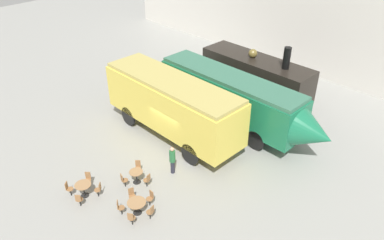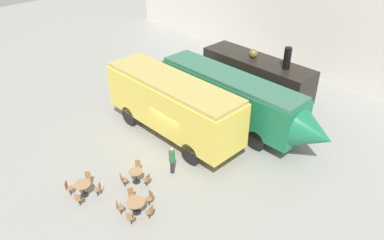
{
  "view_description": "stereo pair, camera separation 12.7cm",
  "coord_description": "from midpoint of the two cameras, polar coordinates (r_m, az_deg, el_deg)",
  "views": [
    {
      "loc": [
        14.51,
        -12.75,
        13.81
      ],
      "look_at": [
        0.6,
        1.0,
        1.6
      ],
      "focal_mm": 35.0,
      "sensor_mm": 36.0,
      "label": 1
    },
    {
      "loc": [
        14.6,
        -12.66,
        13.81
      ],
      "look_at": [
        0.6,
        1.0,
        1.6
      ],
      "focal_mm": 35.0,
      "sensor_mm": 36.0,
      "label": 2
    }
  ],
  "objects": [
    {
      "name": "cafe_chair_11",
      "position": [
        20.0,
        -16.76,
        -11.42
      ],
      "size": [
        0.4,
        0.4,
        0.87
      ],
      "rotation": [
        0.0,
        0.0,
        8.6
      ],
      "color": "black",
      "rests_on": "ground_plane"
    },
    {
      "name": "cafe_chair_1",
      "position": [
        20.6,
        -10.31,
        -8.88
      ],
      "size": [
        0.36,
        0.38,
        0.87
      ],
      "rotation": [
        0.0,
        0.0,
        7.6
      ],
      "color": "black",
      "rests_on": "ground_plane"
    },
    {
      "name": "streamlined_locomotive",
      "position": [
        24.38,
        7.3,
        3.16
      ],
      "size": [
        12.65,
        2.43,
        3.57
      ],
      "color": "#196B47",
      "rests_on": "ground_plane"
    },
    {
      "name": "cafe_chair_10",
      "position": [
        20.81,
        -18.2,
        -9.73
      ],
      "size": [
        0.4,
        0.4,
        0.87
      ],
      "rotation": [
        0.0,
        0.0,
        7.03
      ],
      "color": "black",
      "rests_on": "ground_plane"
    },
    {
      "name": "cafe_chair_7",
      "position": [
        18.69,
        -6.21,
        -13.65
      ],
      "size": [
        0.39,
        0.37,
        0.87
      ],
      "rotation": [
        0.0,
        0.0,
        9.71
      ],
      "color": "black",
      "rests_on": "ground_plane"
    },
    {
      "name": "cafe_table_far",
      "position": [
        20.48,
        -16.13,
        -9.71
      ],
      "size": [
        0.85,
        0.85,
        0.78
      ],
      "color": "black",
      "rests_on": "ground_plane"
    },
    {
      "name": "cafe_table_mid",
      "position": [
        19.02,
        -8.35,
        -12.55
      ],
      "size": [
        0.94,
        0.94,
        0.71
      ],
      "color": "black",
      "rests_on": "ground_plane"
    },
    {
      "name": "passenger_coach_vintage",
      "position": [
        23.39,
        -2.87,
        2.68
      ],
      "size": [
        9.92,
        2.86,
        3.94
      ],
      "color": "#E0C64C",
      "rests_on": "ground_plane"
    },
    {
      "name": "cafe_chair_6",
      "position": [
        18.52,
        -9.19,
        -14.47
      ],
      "size": [
        0.4,
        0.4,
        0.87
      ],
      "rotation": [
        0.0,
        0.0,
        8.45
      ],
      "color": "black",
      "rests_on": "ground_plane"
    },
    {
      "name": "cafe_chair_4",
      "position": [
        19.66,
        -9.07,
        -11.1
      ],
      "size": [
        0.39,
        0.37,
        0.87
      ],
      "rotation": [
        0.0,
        0.0,
        5.94
      ],
      "color": "black",
      "rests_on": "ground_plane"
    },
    {
      "name": "ground_plane",
      "position": [
        23.75,
        -2.6,
        -3.62
      ],
      "size": [
        80.0,
        80.0,
        0.0
      ],
      "primitive_type": "plane",
      "color": "gray"
    },
    {
      "name": "visitor_person",
      "position": [
        20.94,
        -2.89,
        -5.95
      ],
      "size": [
        0.34,
        0.34,
        1.75
      ],
      "color": "#262633",
      "rests_on": "ground_plane"
    },
    {
      "name": "backdrop_wall",
      "position": [
        32.99,
        18.1,
        14.05
      ],
      "size": [
        44.0,
        0.15,
        9.0
      ],
      "color": "silver",
      "rests_on": "ground_plane"
    },
    {
      "name": "cafe_table_near",
      "position": [
        20.74,
        -8.38,
        -8.16
      ],
      "size": [
        0.75,
        0.75,
        0.74
      ],
      "color": "black",
      "rests_on": "ground_plane"
    },
    {
      "name": "cafe_chair_3",
      "position": [
        19.39,
        -6.27,
        -11.57
      ],
      "size": [
        0.36,
        0.36,
        0.87
      ],
      "rotation": [
        0.0,
        0.0,
        4.68
      ],
      "color": "black",
      "rests_on": "ground_plane"
    },
    {
      "name": "cafe_chair_0",
      "position": [
        21.34,
        -8.11,
        -6.97
      ],
      "size": [
        0.4,
        0.4,
        0.87
      ],
      "rotation": [
        0.0,
        0.0,
        5.51
      ],
      "color": "black",
      "rests_on": "ground_plane"
    },
    {
      "name": "steam_locomotive",
      "position": [
        28.19,
        9.92,
        6.81
      ],
      "size": [
        8.6,
        2.43,
        4.8
      ],
      "color": "black",
      "rests_on": "ground_plane"
    },
    {
      "name": "cafe_chair_9",
      "position": [
        21.11,
        -15.46,
        -8.49
      ],
      "size": [
        0.4,
        0.4,
        0.87
      ],
      "rotation": [
        0.0,
        0.0,
        5.46
      ],
      "color": "black",
      "rests_on": "ground_plane"
    },
    {
      "name": "cafe_chair_2",
      "position": [
        20.41,
        -6.69,
        -8.97
      ],
      "size": [
        0.39,
        0.36,
        0.87
      ],
      "rotation": [
        0.0,
        0.0,
        9.69
      ],
      "color": "black",
      "rests_on": "ground_plane"
    },
    {
      "name": "cafe_chair_5",
      "position": [
        19.14,
        -10.9,
        -12.81
      ],
      "size": [
        0.4,
        0.4,
        0.87
      ],
      "rotation": [
        0.0,
        0.0,
        7.19
      ],
      "color": "black",
      "rests_on": "ground_plane"
    },
    {
      "name": "cafe_chair_8",
      "position": [
        20.31,
        -13.92,
        -10.1
      ],
      "size": [
        0.4,
        0.4,
        0.87
      ],
      "rotation": [
        0.0,
        0.0,
        3.89
      ],
      "color": "black",
      "rests_on": "ground_plane"
    }
  ]
}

